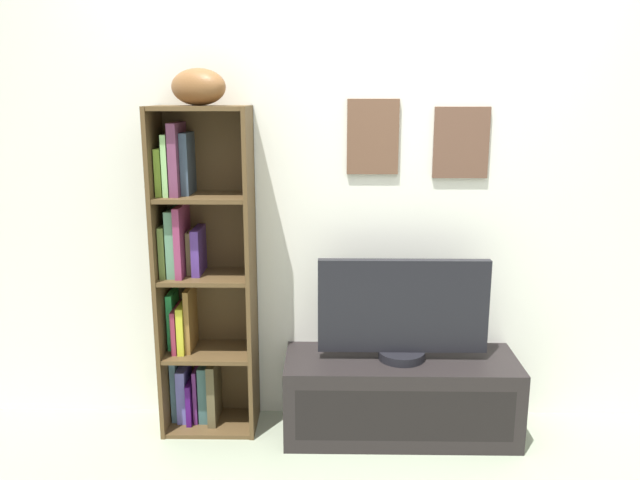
{
  "coord_description": "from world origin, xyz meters",
  "views": [
    {
      "loc": [
        -0.1,
        -1.88,
        1.61
      ],
      "look_at": [
        -0.15,
        0.85,
        0.97
      ],
      "focal_mm": 35.32,
      "sensor_mm": 36.0,
      "label": 1
    }
  ],
  "objects_px": {
    "bookshelf": "(197,280)",
    "football": "(198,87)",
    "tv_stand": "(400,396)",
    "television": "(403,311)"
  },
  "relations": [
    {
      "from": "tv_stand",
      "to": "television",
      "type": "relative_size",
      "value": 1.39
    },
    {
      "from": "bookshelf",
      "to": "television",
      "type": "relative_size",
      "value": 1.97
    },
    {
      "from": "tv_stand",
      "to": "television",
      "type": "bearing_deg",
      "value": 90.0
    },
    {
      "from": "bookshelf",
      "to": "tv_stand",
      "type": "distance_m",
      "value": 1.12
    },
    {
      "from": "bookshelf",
      "to": "television",
      "type": "bearing_deg",
      "value": -5.16
    },
    {
      "from": "television",
      "to": "bookshelf",
      "type": "bearing_deg",
      "value": 174.84
    },
    {
      "from": "football",
      "to": "tv_stand",
      "type": "distance_m",
      "value": 1.72
    },
    {
      "from": "tv_stand",
      "to": "bookshelf",
      "type": "bearing_deg",
      "value": 174.78
    },
    {
      "from": "bookshelf",
      "to": "television",
      "type": "xyz_separation_m",
      "value": [
        0.97,
        -0.09,
        -0.11
      ]
    },
    {
      "from": "bookshelf",
      "to": "football",
      "type": "relative_size",
      "value": 5.33
    }
  ]
}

